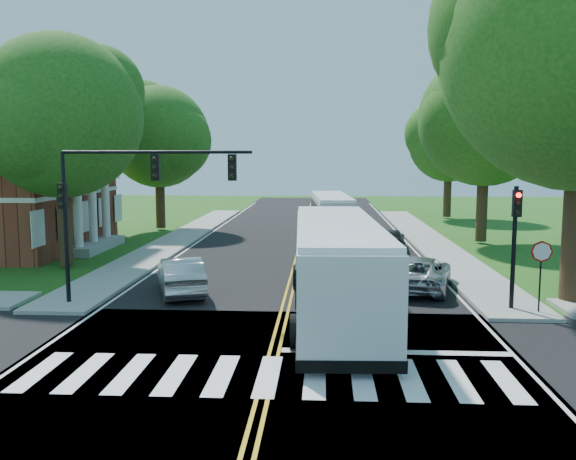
# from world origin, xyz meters

# --- Properties ---
(ground) EXTENTS (140.00, 140.00, 0.00)m
(ground) POSITION_xyz_m (0.00, 0.00, 0.00)
(ground) COLOR #254E13
(ground) RESTS_ON ground
(road) EXTENTS (14.00, 96.00, 0.01)m
(road) POSITION_xyz_m (0.00, 18.00, 0.01)
(road) COLOR black
(road) RESTS_ON ground
(cross_road) EXTENTS (60.00, 12.00, 0.01)m
(cross_road) POSITION_xyz_m (0.00, 0.00, 0.01)
(cross_road) COLOR black
(cross_road) RESTS_ON ground
(center_line) EXTENTS (0.36, 70.00, 0.01)m
(center_line) POSITION_xyz_m (0.00, 22.00, 0.01)
(center_line) COLOR gold
(center_line) RESTS_ON road
(edge_line_w) EXTENTS (0.12, 70.00, 0.01)m
(edge_line_w) POSITION_xyz_m (-6.80, 22.00, 0.01)
(edge_line_w) COLOR silver
(edge_line_w) RESTS_ON road
(edge_line_e) EXTENTS (0.12, 70.00, 0.01)m
(edge_line_e) POSITION_xyz_m (6.80, 22.00, 0.01)
(edge_line_e) COLOR silver
(edge_line_e) RESTS_ON road
(crosswalk) EXTENTS (12.60, 3.00, 0.01)m
(crosswalk) POSITION_xyz_m (0.00, -0.50, 0.02)
(crosswalk) COLOR silver
(crosswalk) RESTS_ON road
(stop_bar) EXTENTS (6.60, 0.40, 0.01)m
(stop_bar) POSITION_xyz_m (3.50, 1.60, 0.02)
(stop_bar) COLOR silver
(stop_bar) RESTS_ON road
(sidewalk_nw) EXTENTS (2.60, 40.00, 0.15)m
(sidewalk_nw) POSITION_xyz_m (-8.30, 25.00, 0.07)
(sidewalk_nw) COLOR gray
(sidewalk_nw) RESTS_ON ground
(sidewalk_ne) EXTENTS (2.60, 40.00, 0.15)m
(sidewalk_ne) POSITION_xyz_m (8.30, 25.00, 0.07)
(sidewalk_ne) COLOR gray
(sidewalk_ne) RESTS_ON ground
(tree_west_near) EXTENTS (8.00, 8.00, 11.40)m
(tree_west_near) POSITION_xyz_m (-11.50, 14.00, 7.53)
(tree_west_near) COLOR #332214
(tree_west_near) RESTS_ON ground
(tree_west_far) EXTENTS (7.60, 7.60, 10.67)m
(tree_west_far) POSITION_xyz_m (-11.00, 30.00, 7.00)
(tree_west_far) COLOR #332214
(tree_west_far) RESTS_ON ground
(tree_east_mid) EXTENTS (8.40, 8.40, 11.93)m
(tree_east_mid) POSITION_xyz_m (11.50, 24.00, 7.86)
(tree_east_mid) COLOR #332214
(tree_east_mid) RESTS_ON ground
(tree_east_far) EXTENTS (7.20, 7.20, 10.34)m
(tree_east_far) POSITION_xyz_m (12.50, 40.00, 6.86)
(tree_east_far) COLOR #332214
(tree_east_far) RESTS_ON ground
(signal_nw) EXTENTS (7.15, 0.46, 5.66)m
(signal_nw) POSITION_xyz_m (-5.86, 6.43, 4.38)
(signal_nw) COLOR black
(signal_nw) RESTS_ON ground
(signal_ne) EXTENTS (0.30, 0.46, 4.40)m
(signal_ne) POSITION_xyz_m (8.20, 6.44, 2.96)
(signal_ne) COLOR black
(signal_ne) RESTS_ON ground
(stop_sign) EXTENTS (0.76, 0.08, 2.53)m
(stop_sign) POSITION_xyz_m (9.00, 5.98, 2.03)
(stop_sign) COLOR black
(stop_sign) RESTS_ON ground
(bus_lead) EXTENTS (3.52, 13.01, 3.34)m
(bus_lead) POSITION_xyz_m (1.86, 5.69, 1.78)
(bus_lead) COLOR silver
(bus_lead) RESTS_ON road
(bus_follow) EXTENTS (3.21, 11.04, 2.82)m
(bus_follow) POSITION_xyz_m (1.95, 28.13, 1.50)
(bus_follow) COLOR silver
(bus_follow) RESTS_ON road
(hatchback) EXTENTS (3.00, 4.85, 1.51)m
(hatchback) POSITION_xyz_m (-4.40, 8.59, 0.77)
(hatchback) COLOR #B0B2B7
(hatchback) RESTS_ON road
(suv) EXTENTS (3.54, 5.52, 1.42)m
(suv) POSITION_xyz_m (5.45, 9.98, 0.72)
(suv) COLOR #B3B5BB
(suv) RESTS_ON road
(dark_sedan) EXTENTS (2.13, 4.36, 1.22)m
(dark_sedan) POSITION_xyz_m (5.40, 21.00, 0.62)
(dark_sedan) COLOR black
(dark_sedan) RESTS_ON road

